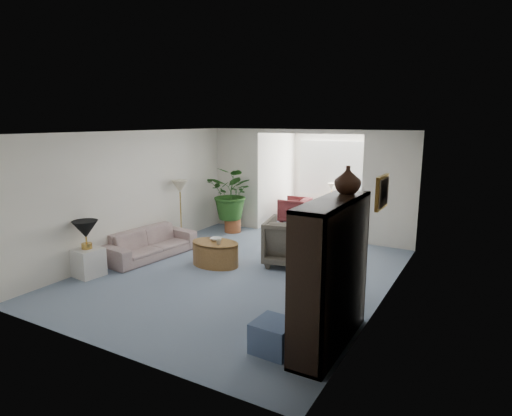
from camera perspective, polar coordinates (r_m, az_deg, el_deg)
The scene contains 26 objects.
floor at distance 7.78m, azimuth -2.20°, elevation -8.74°, with size 6.00×6.00×0.00m, color #7C8FA4.
sunroom_floor at distance 11.32m, azimuth 8.74°, elevation -2.36°, with size 2.60×2.60×0.00m, color #7C8FA4.
back_pier_left at distance 10.94m, azimuth -2.51°, elevation 3.95°, with size 1.20×0.12×2.50m, color white.
back_pier_right at distance 9.52m, azimuth 17.33°, elevation 2.28°, with size 1.20×0.12×2.50m, color white.
back_header at distance 9.98m, azimuth 6.89°, elevation 10.06°, with size 2.60×0.12×0.10m, color white.
window_pane at distance 12.08m, azimuth 10.77°, elevation 5.20°, with size 2.20×0.02×1.50m, color white.
window_blinds at distance 12.06m, azimuth 10.72°, elevation 5.18°, with size 2.20×0.02×1.50m, color white.
framed_picture at distance 6.34m, azimuth 16.51°, elevation 2.02°, with size 0.04×0.50×0.40m, color beige.
sofa at distance 8.89m, azimuth -13.85°, elevation -4.57°, with size 1.93×0.75×0.56m, color #BAAE9D.
end_table at distance 8.17m, azimuth -21.39°, elevation -6.72°, with size 0.45×0.45×0.50m, color white.
table_lamp at distance 8.01m, azimuth -21.70°, elevation -2.64°, with size 0.44×0.44×0.30m, color black.
floor_lamp at distance 9.71m, azimuth -10.08°, elevation 2.81°, with size 0.36×0.36×0.28m, color beige.
coffee_table at distance 8.21m, azimuth -5.42°, elevation -6.03°, with size 0.95×0.95×0.45m, color olive.
coffee_bowl at distance 8.24m, azimuth -5.34°, elevation -4.13°, with size 0.22×0.22×0.05m, color silver.
coffee_cup at distance 7.97m, azimuth -4.98°, elevation -4.51°, with size 0.10×0.10×0.10m, color #B6B49F.
wingback_chair at distance 8.18m, azimuth 4.80°, elevation -4.47°, with size 0.95×0.98×0.89m, color #655E50.
side_table_dark at distance 8.23m, azimuth 10.12°, elevation -5.41°, with size 0.53×0.43×0.64m, color black.
entertainment_cabinet at distance 5.26m, azimuth 9.92°, elevation -8.63°, with size 0.43×1.62×1.80m, color black.
cabinet_urn at distance 5.46m, azimuth 12.08°, elevation 3.69°, with size 0.33×0.33×0.35m, color black.
ottoman at distance 5.32m, azimuth 2.42°, elevation -16.63°, with size 0.47×0.47×0.37m, color slate.
plant_pot at distance 10.58m, azimuth -3.12°, elevation -2.33°, with size 0.40×0.40×0.32m, color #98502C.
house_plant at distance 10.42m, azimuth -3.16°, elevation 1.97°, with size 1.16×1.00×1.29m, color #28591E.
sunroom_chair_blue at distance 11.02m, azimuth 12.30°, elevation -0.98°, with size 0.76×0.78×0.71m, color slate.
sunroom_chair_maroon at distance 11.53m, azimuth 5.17°, elevation -0.27°, with size 0.73×0.75×0.68m, color #5B1F25.
sunroom_table at distance 11.96m, azimuth 9.92°, elevation -0.38°, with size 0.42×0.33×0.52m, color olive.
shelf_clutter at distance 5.20m, azimuth 9.22°, elevation -7.93°, with size 0.30×1.17×1.06m.
Camera 1 is at (3.83, -6.21, 2.70)m, focal length 30.14 mm.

